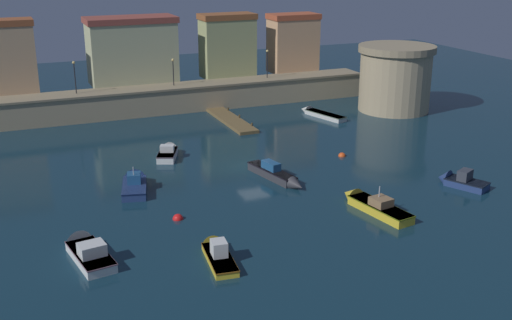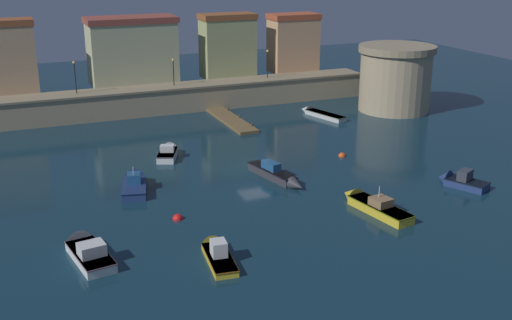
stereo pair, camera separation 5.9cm
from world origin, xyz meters
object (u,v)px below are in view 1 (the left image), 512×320
moored_boat_7 (277,175)px  fortress_tower (395,78)px  quay_lamp_2 (267,59)px  moored_boat_2 (371,204)px  moored_boat_6 (86,249)px  quay_lamp_0 (74,72)px  moored_boat_1 (216,251)px  mooring_buoy_1 (342,156)px  moored_boat_4 (459,181)px  mooring_buoy_0 (178,219)px  moored_boat_5 (319,113)px  moored_boat_3 (135,183)px  moored_boat_0 (168,152)px  mooring_buoy_2 (170,149)px  quay_lamp_1 (173,68)px

moored_boat_7 → fortress_tower: bearing=114.0°
quay_lamp_2 → moored_boat_2: bearing=-101.0°
moored_boat_6 → quay_lamp_0: bearing=-16.1°
quay_lamp_0 → moored_boat_1: (3.43, -38.30, -5.21)m
moored_boat_7 → mooring_buoy_1: moored_boat_7 is taller
moored_boat_4 → mooring_buoy_0: (-23.64, 2.39, -0.43)m
moored_boat_6 → mooring_buoy_0: bearing=-74.0°
moored_boat_5 → mooring_buoy_0: bearing=117.9°
moored_boat_3 → moored_boat_6: (-5.57, -10.88, 0.01)m
moored_boat_0 → mooring_buoy_2: bearing=3.2°
quay_lamp_0 → moored_boat_3: 24.64m
moored_boat_2 → moored_boat_7: size_ratio=1.00×
fortress_tower → moored_boat_4: 26.13m
moored_boat_6 → moored_boat_2: bearing=-100.8°
quay_lamp_1 → moored_boat_1: size_ratio=0.57×
moored_boat_4 → moored_boat_0: bearing=24.4°
fortress_tower → moored_boat_7: fortress_tower is taller
quay_lamp_2 → moored_boat_5: quay_lamp_2 is taller
moored_boat_6 → mooring_buoy_2: bearing=-38.0°
moored_boat_3 → moored_boat_5: bearing=-45.5°
quay_lamp_2 → mooring_buoy_0: quay_lamp_2 is taller
quay_lamp_2 → mooring_buoy_0: 38.37m
quay_lamp_2 → moored_boat_5: 10.77m
quay_lamp_2 → mooring_buoy_2: 23.10m
moored_boat_7 → quay_lamp_2: bearing=146.2°
mooring_buoy_2 → moored_boat_4: bearing=-44.6°
moored_boat_1 → moored_boat_7: size_ratio=0.79×
quay_lamp_1 → moored_boat_5: (15.02, -9.04, -5.01)m
mooring_buoy_2 → moored_boat_7: bearing=-63.6°
quay_lamp_1 → moored_boat_5: 18.23m
moored_boat_3 → moored_boat_5: size_ratio=0.82×
mooring_buoy_0 → mooring_buoy_2: bearing=76.4°
fortress_tower → mooring_buoy_2: 30.01m
quay_lamp_2 → moored_boat_5: (2.72, -9.04, -5.19)m
moored_boat_3 → moored_boat_4: size_ratio=1.30×
mooring_buoy_2 → moored_boat_5: bearing=16.2°
moored_boat_7 → mooring_buoy_2: 13.65m
moored_boat_1 → moored_boat_3: (-2.19, 14.23, 0.07)m
moored_boat_4 → moored_boat_3: bearing=42.7°
mooring_buoy_0 → moored_boat_4: bearing=-5.8°
moored_boat_4 → moored_boat_5: moored_boat_4 is taller
quay_lamp_2 → moored_boat_7: size_ratio=0.49×
quay_lamp_2 → moored_boat_0: (-17.73, -17.00, -5.07)m
quay_lamp_2 → mooring_buoy_1: 24.17m
moored_boat_5 → mooring_buoy_2: moored_boat_5 is taller
fortress_tower → moored_boat_1: size_ratio=1.60×
moored_boat_1 → mooring_buoy_1: bearing=-43.7°
moored_boat_3 → moored_boat_4: moored_boat_3 is taller
moored_boat_7 → mooring_buoy_0: moored_boat_7 is taller
moored_boat_1 → moored_boat_0: bearing=-0.4°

